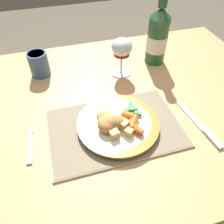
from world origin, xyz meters
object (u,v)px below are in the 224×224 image
object	(u,v)px
dinner_plate	(118,124)
fork	(30,147)
wine_glass	(122,49)
drinking_cup	(39,64)
dining_table	(112,124)
table_knife	(202,127)
bottle	(158,36)

from	to	relation	value
dinner_plate	fork	size ratio (longest dim) A/B	1.85
wine_glass	drinking_cup	distance (m)	0.30
fork	wine_glass	size ratio (longest dim) A/B	0.92
wine_glass	drinking_cup	world-z (taller)	wine_glass
fork	dinner_plate	bearing A→B (deg)	0.28
dinner_plate	fork	distance (m)	0.25
dining_table	table_knife	world-z (taller)	table_knife
dining_table	bottle	size ratio (longest dim) A/B	4.31
dining_table	dinner_plate	world-z (taller)	dinner_plate
fork	drinking_cup	bearing A→B (deg)	81.46
fork	table_knife	bearing A→B (deg)	-7.86
dining_table	dinner_plate	bearing A→B (deg)	-97.05
fork	table_knife	xyz separation A→B (m)	(0.48, -0.07, 0.00)
dining_table	dinner_plate	xyz separation A→B (m)	(-0.01, -0.10, 0.12)
drinking_cup	table_knife	bearing A→B (deg)	-42.68
wine_glass	table_knife	bearing A→B (deg)	-66.28
table_knife	drinking_cup	size ratio (longest dim) A/B	2.27
dining_table	fork	size ratio (longest dim) A/B	9.43
wine_glass	bottle	bearing A→B (deg)	14.76
dining_table	table_knife	distance (m)	0.30
dining_table	drinking_cup	distance (m)	0.34
dinner_plate	fork	world-z (taller)	dinner_plate
table_knife	fork	bearing A→B (deg)	172.14
fork	wine_glass	xyz separation A→B (m)	(0.34, 0.26, 0.09)
dinner_plate	fork	bearing A→B (deg)	-179.72
dinner_plate	wine_glass	world-z (taller)	wine_glass
dining_table	table_knife	xyz separation A→B (m)	(0.22, -0.17, 0.10)
bottle	drinking_cup	distance (m)	0.45
dinner_plate	wine_glass	xyz separation A→B (m)	(0.09, 0.26, 0.08)
fork	drinking_cup	distance (m)	0.34
wine_glass	bottle	distance (m)	0.16
dinner_plate	wine_glass	size ratio (longest dim) A/B	1.70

